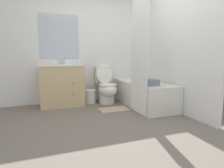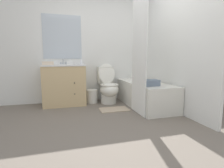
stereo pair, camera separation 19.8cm
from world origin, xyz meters
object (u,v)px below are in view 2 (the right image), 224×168
(tissue_box, at_px, (70,62))
(soap_dispenser, at_px, (81,62))
(bath_towel_folded, at_px, (150,83))
(bath_mat, at_px, (114,109))
(toilet, at_px, (108,88))
(vanity_cabinet, at_px, (64,84))
(sink_faucet, at_px, (63,63))
(wastebasket, at_px, (92,96))
(bathtub, at_px, (145,94))
(hand_towel_folded, at_px, (48,63))

(tissue_box, distance_m, soap_dispenser, 0.26)
(bath_towel_folded, height_order, bath_mat, bath_towel_folded)
(toilet, bearing_deg, bath_mat, -93.44)
(vanity_cabinet, bearing_deg, tissue_box, 44.40)
(vanity_cabinet, bearing_deg, soap_dispenser, 2.92)
(soap_dispenser, bearing_deg, vanity_cabinet, -177.08)
(sink_faucet, distance_m, tissue_box, 0.14)
(soap_dispenser, bearing_deg, toilet, -11.16)
(vanity_cabinet, relative_size, toilet, 1.01)
(wastebasket, relative_size, tissue_box, 2.37)
(bathtub, relative_size, hand_towel_folded, 7.63)
(vanity_cabinet, height_order, bath_towel_folded, vanity_cabinet)
(bath_towel_folded, distance_m, bath_mat, 0.85)
(vanity_cabinet, xyz_separation_m, bath_mat, (0.90, -0.66, -0.43))
(sink_faucet, height_order, hand_towel_folded, sink_faucet)
(vanity_cabinet, bearing_deg, bath_towel_folded, -33.96)
(vanity_cabinet, bearing_deg, bathtub, -18.64)
(toilet, height_order, wastebasket, toilet)
(tissue_box, bearing_deg, bath_towel_folded, -39.92)
(tissue_box, bearing_deg, bathtub, -24.50)
(sink_faucet, xyz_separation_m, hand_towel_folded, (-0.29, -0.33, -0.00))
(wastebasket, height_order, tissue_box, tissue_box)
(bath_towel_folded, bearing_deg, bathtub, 74.03)
(wastebasket, bearing_deg, bath_towel_folded, -48.20)
(sink_faucet, bearing_deg, vanity_cabinet, -90.00)
(sink_faucet, relative_size, bath_towel_folded, 0.46)
(toilet, relative_size, bath_mat, 1.57)
(soap_dispenser, height_order, bath_mat, soap_dispenser)
(sink_faucet, height_order, wastebasket, sink_faucet)
(soap_dispenser, bearing_deg, bath_towel_folded, -42.49)
(vanity_cabinet, bearing_deg, toilet, -5.67)
(vanity_cabinet, bearing_deg, wastebasket, 0.42)
(vanity_cabinet, height_order, toilet, toilet)
(sink_faucet, relative_size, wastebasket, 0.48)
(bath_mat, bearing_deg, bath_towel_folded, -29.69)
(tissue_box, xyz_separation_m, bath_towel_folded, (1.33, -1.12, -0.35))
(bathtub, relative_size, bath_towel_folded, 5.22)
(bath_towel_folded, bearing_deg, tissue_box, 140.08)
(wastebasket, xyz_separation_m, soap_dispenser, (-0.21, 0.01, 0.76))
(soap_dispenser, xyz_separation_m, hand_towel_folded, (-0.66, -0.16, -0.02))
(bath_towel_folded, bearing_deg, soap_dispenser, 137.51)
(wastebasket, xyz_separation_m, bath_towel_folded, (0.89, -0.99, 0.40))
(toilet, xyz_separation_m, bath_mat, (-0.03, -0.57, -0.33))
(vanity_cabinet, height_order, bathtub, vanity_cabinet)
(hand_towel_folded, xyz_separation_m, bath_towel_folded, (1.76, -0.84, -0.34))
(toilet, distance_m, wastebasket, 0.41)
(bathtub, distance_m, tissue_box, 1.73)
(sink_faucet, height_order, tissue_box, sink_faucet)
(tissue_box, bearing_deg, wastebasket, -15.56)
(sink_faucet, distance_m, bath_towel_folded, 1.91)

